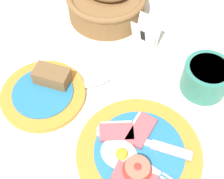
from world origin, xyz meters
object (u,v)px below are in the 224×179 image
Objects in this scene: sugar_cup at (206,77)px; teaspoon_by_saucer at (106,79)px; breakfast_plate at (138,153)px; number_card at (146,33)px; teaspoon_near_cup at (126,61)px; bread_basket at (107,1)px; bread_plate at (45,91)px.

teaspoon_by_saucer is at bearing -150.63° from sugar_cup.
teaspoon_by_saucer is (-0.15, 0.11, -0.01)m from breakfast_plate.
number_card reaches higher than teaspoon_near_cup.
breakfast_plate is 0.19m from teaspoon_by_saucer.
teaspoon_by_saucer is (-0.01, -0.14, -0.03)m from number_card.
bread_basket reaches higher than teaspoon_by_saucer.
bread_basket is at bearing 166.28° from sugar_cup.
breakfast_plate is 0.40m from bread_basket.
bread_plate reaches higher than teaspoon_by_saucer.
number_card reaches higher than sugar_cup.
bread_basket reaches higher than bread_plate.
teaspoon_near_cup is (-0.14, 0.18, -0.01)m from breakfast_plate.
number_card is at bearing -14.96° from bread_basket.
sugar_cup reaches higher than teaspoon_near_cup.
number_card is 0.08m from teaspoon_near_cup.
breakfast_plate is 0.22m from sugar_cup.
bread_basket is 2.74× the size of number_card.
teaspoon_near_cup is at bearing 61.63° from bread_plate.
number_card is at bearing -148.40° from teaspoon_by_saucer.
teaspoon_near_cup is (0.09, 0.17, -0.01)m from bread_plate.
breakfast_plate is at bearing -66.07° from teaspoon_near_cup.
bread_plate is 0.89× the size of bread_basket.
sugar_cup is at bearing -13.64° from number_card.
bread_basket reaches higher than breakfast_plate.
bread_basket is 0.17m from teaspoon_near_cup.
sugar_cup is at bearing 37.46° from bread_plate.
sugar_cup is 0.17m from number_card.
teaspoon_near_cup is (0.01, 0.07, 0.00)m from teaspoon_by_saucer.
bread_basket is at bearing -108.27° from teaspoon_by_saucer.
sugar_cup is 0.32m from bread_basket.
sugar_cup is (0.27, 0.21, 0.02)m from bread_plate.
teaspoon_near_cup is (-0.01, -0.07, -0.03)m from number_card.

